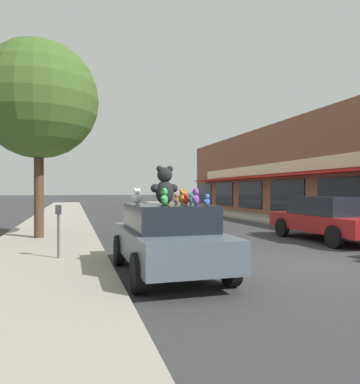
# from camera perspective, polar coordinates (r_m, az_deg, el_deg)

# --- Properties ---
(ground_plane) EXTENTS (260.00, 260.00, 0.00)m
(ground_plane) POSITION_cam_1_polar(r_m,az_deg,el_deg) (9.22, 19.19, -10.68)
(ground_plane) COLOR #333335
(sidewalk_near) EXTENTS (3.26, 90.00, 0.12)m
(sidewalk_near) POSITION_cam_1_polar(r_m,az_deg,el_deg) (7.63, -22.20, -12.53)
(sidewalk_near) COLOR gray
(sidewalk_near) RESTS_ON ground_plane
(plush_art_car) EXTENTS (1.92, 4.07, 1.45)m
(plush_art_car) POSITION_cam_1_polar(r_m,az_deg,el_deg) (7.83, -1.85, -6.85)
(plush_art_car) COLOR #4C5660
(plush_art_car) RESTS_ON ground_plane
(teddy_bear_giant) EXTENTS (0.59, 0.37, 0.80)m
(teddy_bear_giant) POSITION_cam_1_polar(r_m,az_deg,el_deg) (7.73, -2.36, 0.95)
(teddy_bear_giant) COLOR black
(teddy_bear_giant) RESTS_ON plush_art_car
(teddy_bear_green) EXTENTS (0.20, 0.25, 0.34)m
(teddy_bear_green) POSITION_cam_1_polar(r_m,az_deg,el_deg) (7.28, -2.41, -0.76)
(teddy_bear_green) COLOR green
(teddy_bear_green) RESTS_ON plush_art_car
(teddy_bear_brown) EXTENTS (0.17, 0.10, 0.22)m
(teddy_bear_brown) POSITION_cam_1_polar(r_m,az_deg,el_deg) (8.35, -0.57, -1.00)
(teddy_bear_brown) COLOR olive
(teddy_bear_brown) RESTS_ON plush_art_car
(teddy_bear_white) EXTENTS (0.25, 0.16, 0.34)m
(teddy_bear_white) POSITION_cam_1_polar(r_m,az_deg,el_deg) (8.10, -6.56, -0.64)
(teddy_bear_white) COLOR white
(teddy_bear_white) RESTS_ON plush_art_car
(teddy_bear_purple) EXTENTS (0.23, 0.22, 0.34)m
(teddy_bear_purple) POSITION_cam_1_polar(r_m,az_deg,el_deg) (7.60, 2.40, -0.73)
(teddy_bear_purple) COLOR purple
(teddy_bear_purple) RESTS_ON plush_art_car
(teddy_bear_blue) EXTENTS (0.17, 0.14, 0.23)m
(teddy_bear_blue) POSITION_cam_1_polar(r_m,az_deg,el_deg) (6.99, 4.15, -1.25)
(teddy_bear_blue) COLOR blue
(teddy_bear_blue) RESTS_ON plush_art_car
(teddy_bear_yellow) EXTENTS (0.20, 0.12, 0.28)m
(teddy_bear_yellow) POSITION_cam_1_polar(r_m,az_deg,el_deg) (8.55, -1.86, -0.80)
(teddy_bear_yellow) COLOR yellow
(teddy_bear_yellow) RESTS_ON plush_art_car
(teddy_bear_teal) EXTENTS (0.16, 0.18, 0.25)m
(teddy_bear_teal) POSITION_cam_1_polar(r_m,az_deg,el_deg) (8.16, 1.67, -0.94)
(teddy_bear_teal) COLOR teal
(teddy_bear_teal) RESTS_ON plush_art_car
(teddy_bear_red) EXTENTS (0.17, 0.15, 0.23)m
(teddy_bear_red) POSITION_cam_1_polar(r_m,az_deg,el_deg) (7.71, 0.89, -1.08)
(teddy_bear_red) COLOR red
(teddy_bear_red) RESTS_ON plush_art_car
(teddy_bear_orange) EXTENTS (0.21, 0.23, 0.32)m
(teddy_bear_orange) POSITION_cam_1_polar(r_m,az_deg,el_deg) (8.03, 0.38, -0.72)
(teddy_bear_orange) COLOR orange
(teddy_bear_orange) RESTS_ON plush_art_car
(parked_car_far_center) EXTENTS (1.86, 4.70, 1.53)m
(parked_car_far_center) POSITION_cam_1_polar(r_m,az_deg,el_deg) (13.84, 21.39, -3.64)
(parked_car_far_center) COLOR maroon
(parked_car_far_center) RESTS_ON ground_plane
(street_tree) EXTENTS (4.04, 4.04, 6.76)m
(street_tree) POSITION_cam_1_polar(r_m,az_deg,el_deg) (14.05, -20.73, 13.00)
(street_tree) COLOR #473323
(street_tree) RESTS_ON sidewalk_near
(parking_meter) EXTENTS (0.14, 0.10, 1.27)m
(parking_meter) POSITION_cam_1_polar(r_m,az_deg,el_deg) (9.46, -18.04, -4.69)
(parking_meter) COLOR #4C4C51
(parking_meter) RESTS_ON sidewalk_near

